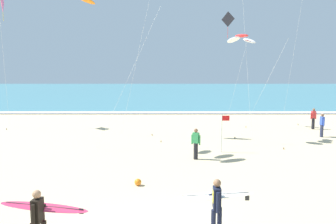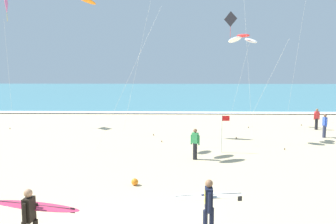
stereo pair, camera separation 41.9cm
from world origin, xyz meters
The scene contains 12 objects.
ocean_water centered at (0.00, 56.74, 0.04)m, with size 160.00×60.00×0.08m, color teal.
shoreline_foam centered at (0.00, 27.04, 0.09)m, with size 160.00×1.58×0.01m, color white.
surfer_lead centered at (-2.88, 0.01, 1.05)m, with size 2.38×1.01×1.71m.
surfer_trailing centered at (1.64, 0.83, 1.04)m, with size 2.14×0.90×1.71m.
kite_diamond_charcoal_mid centered at (5.03, 19.69, 8.04)m, with size 1.86×1.59×8.94m.
kite_arc_scarlet_far centered at (4.94, 14.05, 6.41)m, with size 3.18×3.78×6.71m.
kite_diamond_rose_distant centered at (-12.20, 19.08, 9.31)m, with size 0.68×2.22×10.29m.
bystander_red_top centered at (11.28, 17.91, 0.81)m, with size 0.48×0.26×1.59m.
bystander_blue_top centered at (10.63, 14.89, 0.81)m, with size 0.22×0.50×1.59m.
bystander_green_top centered at (1.74, 9.14, 0.81)m, with size 0.46×0.30×1.59m.
lifeguard_flag centered at (3.32, 10.65, 1.27)m, with size 0.45×0.05×2.10m.
beach_ball centered at (-0.88, 5.10, 0.14)m, with size 0.28×0.28×0.28m, color orange.
Camera 2 is at (0.74, -8.52, 4.71)m, focal length 37.96 mm.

